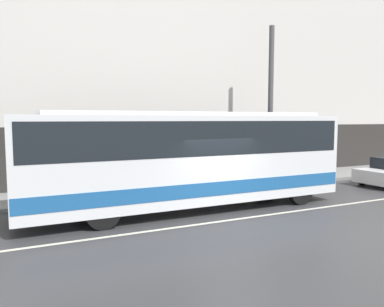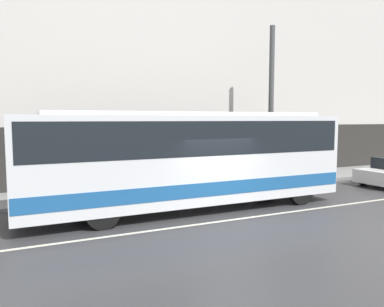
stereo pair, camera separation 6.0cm
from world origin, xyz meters
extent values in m
plane|color=#38383A|center=(0.00, 0.00, 0.00)|extent=(60.00, 60.00, 0.00)
cube|color=gray|center=(0.00, 5.56, 0.07)|extent=(60.00, 3.12, 0.14)
cube|color=silver|center=(0.00, 7.27, 6.68)|extent=(60.00, 0.30, 13.36)
cube|color=#2D2B28|center=(0.00, 7.10, 1.40)|extent=(60.00, 0.06, 2.80)
cube|color=beige|center=(0.00, 0.00, 0.00)|extent=(54.00, 0.14, 0.01)
cube|color=white|center=(-0.52, 1.85, 1.80)|extent=(11.25, 2.51, 2.90)
cube|color=#1E5999|center=(-0.52, 1.85, 0.90)|extent=(11.19, 2.53, 0.45)
cube|color=black|center=(-0.52, 1.85, 2.52)|extent=(10.91, 2.53, 1.10)
cube|color=orange|center=(5.05, 1.85, 3.06)|extent=(0.12, 1.88, 0.28)
cube|color=white|center=(-0.52, 1.85, 3.31)|extent=(9.56, 2.13, 0.12)
cylinder|color=black|center=(3.50, 0.76, 0.50)|extent=(1.01, 0.28, 1.01)
cylinder|color=black|center=(3.50, 2.94, 0.50)|extent=(1.01, 0.28, 1.01)
cylinder|color=black|center=(-3.75, 0.76, 0.50)|extent=(1.01, 0.28, 1.01)
cylinder|color=black|center=(-3.75, 2.94, 0.50)|extent=(1.01, 0.28, 1.01)
cylinder|color=black|center=(9.11, 2.69, 0.34)|extent=(0.67, 0.20, 0.67)
cylinder|color=#4C4C4F|center=(5.22, 4.86, 3.82)|extent=(0.25, 0.25, 7.36)
cylinder|color=navy|center=(-4.27, 6.19, 0.80)|extent=(0.36, 0.36, 1.31)
sphere|color=tan|center=(-4.27, 6.19, 1.57)|extent=(0.24, 0.24, 0.24)
camera|label=1|loc=(-5.99, -9.73, 3.13)|focal=35.00mm
camera|label=2|loc=(-5.94, -9.75, 3.13)|focal=35.00mm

